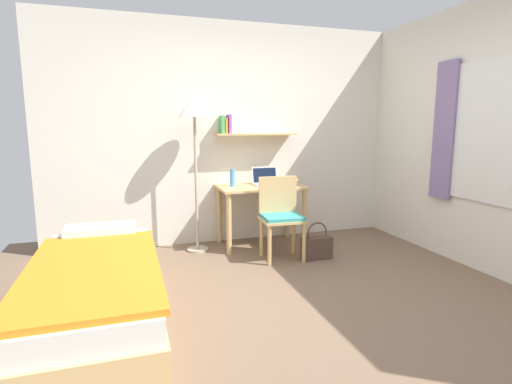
{
  "coord_description": "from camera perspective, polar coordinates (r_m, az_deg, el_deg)",
  "views": [
    {
      "loc": [
        -1.23,
        -2.69,
        1.42
      ],
      "look_at": [
        -0.2,
        0.51,
        0.85
      ],
      "focal_mm": 28.1,
      "sensor_mm": 36.0,
      "label": 1
    }
  ],
  "objects": [
    {
      "name": "book_stack",
      "position": [
        4.79,
        4.65,
        1.52
      ],
      "size": [
        0.16,
        0.23,
        0.07
      ],
      "color": "#3384C6",
      "rests_on": "desk"
    },
    {
      "name": "ground_plane",
      "position": [
        3.28,
        6.35,
        -16.07
      ],
      "size": [
        5.28,
        5.28,
        0.0
      ],
      "primitive_type": "plane",
      "color": "brown"
    },
    {
      "name": "water_bottle",
      "position": [
        4.63,
        -3.37,
        2.05
      ],
      "size": [
        0.06,
        0.06,
        0.2
      ],
      "primitive_type": "cylinder",
      "color": "#4C99DB",
      "rests_on": "desk"
    },
    {
      "name": "desk_chair",
      "position": [
        4.26,
        3.55,
        -3.06
      ],
      "size": [
        0.46,
        0.41,
        0.87
      ],
      "color": "tan",
      "rests_on": "ground_plane"
    },
    {
      "name": "wall_back",
      "position": [
        4.88,
        -3.22,
        8.19
      ],
      "size": [
        4.4,
        0.27,
        2.6
      ],
      "color": "silver",
      "rests_on": "ground_plane"
    },
    {
      "name": "laptop",
      "position": [
        4.78,
        1.4,
        1.72
      ],
      "size": [
        0.32,
        0.22,
        0.21
      ],
      "color": "#B7BABF",
      "rests_on": "desk"
    },
    {
      "name": "standing_lamp",
      "position": [
        4.44,
        -8.76,
        10.52
      ],
      "size": [
        0.36,
        0.36,
        1.72
      ],
      "color": "#B2A893",
      "rests_on": "ground_plane"
    },
    {
      "name": "bed",
      "position": [
        3.16,
        -21.74,
        -13.06
      ],
      "size": [
        0.86,
        1.99,
        0.54
      ],
      "color": "tan",
      "rests_on": "ground_plane"
    },
    {
      "name": "handbag",
      "position": [
        4.34,
        8.65,
        -7.73
      ],
      "size": [
        0.33,
        0.11,
        0.4
      ],
      "color": "#4C382D",
      "rests_on": "ground_plane"
    },
    {
      "name": "wall_right",
      "position": [
        4.24,
        32.51,
        6.55
      ],
      "size": [
        0.1,
        4.4,
        2.6
      ],
      "color": "silver",
      "rests_on": "ground_plane"
    },
    {
      "name": "desk",
      "position": [
        4.71,
        0.68,
        -0.67
      ],
      "size": [
        0.99,
        0.59,
        0.71
      ],
      "color": "tan",
      "rests_on": "ground_plane"
    }
  ]
}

